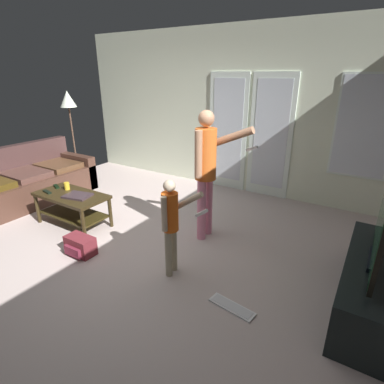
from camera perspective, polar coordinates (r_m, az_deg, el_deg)
name	(u,v)px	position (r m, az deg, el deg)	size (l,w,h in m)	color
ground_plane	(124,244)	(4.01, -12.52, -9.51)	(5.98, 5.28, 0.02)	#BEACA6
wall_back_with_doors	(227,113)	(5.58, 6.55, 14.37)	(5.98, 0.09, 2.79)	silver
leather_couch	(25,184)	(5.74, -28.63, 1.32)	(0.93, 2.13, 0.89)	#492E23
coffee_table	(72,203)	(4.56, -21.41, -1.83)	(1.04, 0.53, 0.46)	#312613
tv_stand	(367,283)	(3.29, 29.83, -14.55)	(0.42, 1.58, 0.47)	black
flat_screen_tv	(382,224)	(3.01, 31.87, -5.08)	(0.08, 1.20, 0.72)	black
person_adult	(207,165)	(3.72, 2.76, 5.11)	(0.71, 0.44, 1.62)	pink
person_child	(171,220)	(3.10, -3.89, -5.13)	(0.43, 0.32, 1.05)	tan
floor_lamp	(69,105)	(6.47, -22.00, 14.81)	(0.30, 0.30, 1.70)	#2D3623
backpack	(80,246)	(3.89, -20.12, -9.36)	(0.36, 0.24, 0.22)	maroon
loose_keyboard	(232,307)	(3.02, 7.43, -20.44)	(0.45, 0.19, 0.02)	white
laptop_closed	(78,196)	(4.38, -20.52, -0.65)	(0.34, 0.25, 0.03)	#392B31
cup_near_edge	(67,186)	(4.69, -22.27, 1.03)	(0.07, 0.07, 0.11)	gold
tv_remote_black	(56,186)	(4.86, -23.93, 0.95)	(0.17, 0.05, 0.02)	black
dvd_remote_slim	(47,192)	(4.69, -25.37, 0.02)	(0.17, 0.05, 0.02)	black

